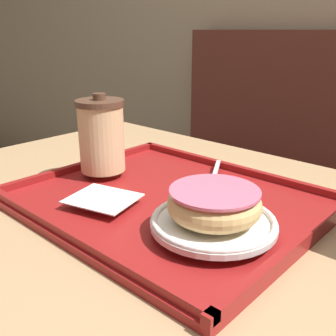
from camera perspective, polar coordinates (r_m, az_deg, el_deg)
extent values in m
cube|color=brown|center=(1.55, 20.08, -11.93)|extent=(1.38, 0.44, 0.45)
cube|color=tan|center=(0.65, -0.95, -6.43)|extent=(1.02, 0.73, 0.03)
cube|color=maroon|center=(0.64, 0.00, -4.89)|extent=(0.46, 0.38, 0.01)
cube|color=maroon|center=(0.53, -13.70, -9.59)|extent=(0.46, 0.01, 0.01)
cube|color=maroon|center=(0.77, 9.22, 0.11)|extent=(0.46, 0.01, 0.01)
cube|color=maroon|center=(0.79, -11.97, 0.48)|extent=(0.01, 0.38, 0.01)
cube|color=maroon|center=(0.53, 18.48, -10.20)|extent=(0.01, 0.38, 0.01)
cube|color=white|center=(0.61, -9.45, -4.37)|extent=(0.12, 0.11, 0.00)
cylinder|color=#E0B784|center=(0.72, -9.80, 4.20)|extent=(0.08, 0.08, 0.12)
cylinder|color=brown|center=(0.71, -10.10, 9.28)|extent=(0.09, 0.09, 0.01)
cylinder|color=brown|center=(0.71, -10.15, 10.14)|extent=(0.02, 0.02, 0.01)
cylinder|color=white|center=(0.53, 6.60, -8.02)|extent=(0.17, 0.17, 0.01)
torus|color=white|center=(0.52, 6.62, -7.44)|extent=(0.17, 0.17, 0.01)
torus|color=#DBB270|center=(0.52, 6.72, -5.27)|extent=(0.12, 0.12, 0.04)
cylinder|color=#DB6684|center=(0.51, 6.80, -3.34)|extent=(0.12, 0.12, 0.00)
ellipsoid|color=silver|center=(0.64, 6.16, -2.92)|extent=(0.04, 0.04, 0.01)
cube|color=silver|center=(0.72, 6.88, -0.66)|extent=(0.08, 0.12, 0.00)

